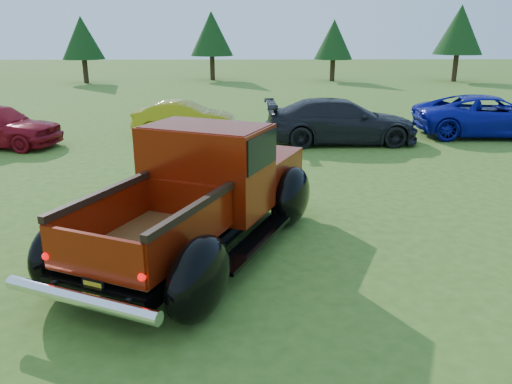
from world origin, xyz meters
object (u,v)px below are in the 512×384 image
tree_west (82,38)px  show_car_yellow (184,118)px  tree_east (460,30)px  show_car_blue (490,116)px  show_car_grey (341,121)px  pickup_truck (208,189)px  tree_mid_left (212,34)px  tree_mid_right (334,40)px

tree_west → show_car_yellow: (9.31, -19.09, -2.51)m
tree_west → tree_east: tree_east is taller
tree_west → show_car_yellow: size_ratio=1.27×
show_car_yellow → show_car_blue: 10.86m
show_car_grey → show_car_blue: show_car_grey is taller
show_car_blue → pickup_truck: bearing=138.0°
pickup_truck → tree_mid_left: bearing=117.4°
pickup_truck → show_car_yellow: pickup_truck is taller
tree_mid_right → pickup_truck: (-7.14, -29.84, -1.98)m
tree_mid_right → show_car_blue: size_ratio=0.85×
tree_west → show_car_blue: (20.16, -19.60, -2.39)m
tree_mid_right → show_car_yellow: 22.02m
tree_mid_right → show_car_grey: (-3.32, -21.64, -2.24)m
tree_mid_right → tree_east: tree_east is taller
tree_west → tree_east: (27.00, 0.50, 0.55)m
tree_east → show_car_grey: 24.64m
pickup_truck → tree_east: bearing=85.2°
tree_mid_right → tree_east: 9.04m
tree_west → tree_mid_right: tree_west is taller
show_car_yellow → show_car_grey: show_car_grey is taller
tree_mid_left → tree_east: (18.00, -1.50, 0.27)m
tree_mid_right → show_car_yellow: size_ratio=1.22×
pickup_truck → show_car_yellow: 9.88m
tree_west → show_car_yellow: bearing=-64.0°
show_car_blue → tree_mid_left: bearing=30.5°
tree_mid_right → tree_west: bearing=-176.8°
tree_east → pickup_truck: bearing=-118.8°
show_car_yellow → tree_mid_right: bearing=-19.7°
tree_mid_right → show_car_yellow: (-8.69, -20.09, -2.38)m
show_car_yellow → show_car_grey: size_ratio=0.72×
tree_mid_left → show_car_blue: 24.46m
tree_west → pickup_truck: (10.86, -28.84, -2.11)m
tree_east → pickup_truck: (-16.14, -29.34, -2.66)m
show_car_yellow → show_car_grey: 5.59m
tree_west → pickup_truck: tree_west is taller
tree_mid_right → tree_mid_left: bearing=173.7°
tree_east → show_car_yellow: (-17.69, -19.59, -3.06)m
show_car_yellow → tree_mid_left: bearing=4.5°
show_car_blue → show_car_grey: bearing=103.9°
pickup_truck → show_car_yellow: bearing=123.0°
pickup_truck → tree_mid_right: bearing=100.5°
tree_west → show_car_grey: size_ratio=0.91×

